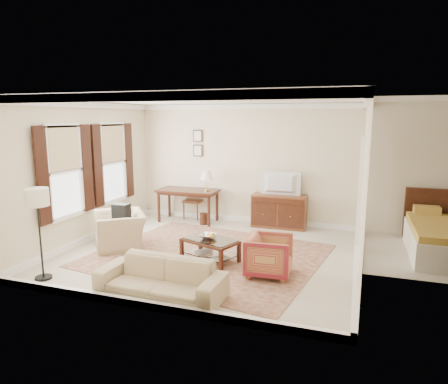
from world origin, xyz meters
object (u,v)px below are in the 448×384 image
Objects in this scene: coffee_table at (210,244)px; tv at (280,176)px; sofa at (161,273)px; writing_desk at (188,194)px; striped_armchair at (269,254)px; sideboard at (279,211)px; club_armchair at (120,224)px.

tv is at bearing 74.24° from coffee_table.
sofa reaches higher than coffee_table.
writing_desk reaches higher than striped_armchair.
writing_desk is 2.29m from sideboard.
club_armchair is 0.57× the size of sofa.
writing_desk is 1.32× the size of coffee_table.
sideboard is 3.01m from striped_armchair.
tv is 2.90m from coffee_table.
tv is at bearing 4.51° from writing_desk.
writing_desk is 1.65× the size of tv.
coffee_table is 1.51× the size of striped_armchair.
sofa is at bearing -95.86° from coffee_table.
club_armchair reaches higher than striped_armchair.
sofa is (-0.16, -1.60, 0.05)m from coffee_table.
club_armchair is at bearing -102.43° from writing_desk.
writing_desk is 2.93m from coffee_table.
writing_desk is 2.33m from tv.
coffee_table is 1.61m from sofa.
club_armchair is (-2.76, -2.45, -0.76)m from tv.
sideboard is 1.41× the size of tv.
coffee_table is (-0.75, -2.67, -0.07)m from sideboard.
tv is 0.84× the size of club_armchair.
club_armchair is 2.59m from sofa.
tv is (0.00, -0.02, 0.84)m from sideboard.
sideboard is 1.18× the size of club_armchair.
writing_desk is at bearing 110.49° from sofa.
sofa is at bearing 130.27° from striped_armchair.
striped_armchair reaches higher than sofa.
club_armchair reaches higher than coffee_table.
coffee_table is at bearing -58.48° from writing_desk.
club_armchair reaches higher than sofa.
coffee_table is 1.05× the size of club_armchair.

